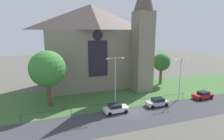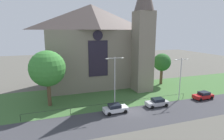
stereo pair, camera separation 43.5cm
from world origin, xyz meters
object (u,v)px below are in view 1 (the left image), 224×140
Objects in this scene: church_building at (95,45)px; parked_car_red at (203,95)px; streetlamp_near at (115,77)px; parked_car_white at (116,108)px; streetlamp_far at (180,74)px; tree_right_far at (161,62)px; tree_left_near at (47,69)px; parked_car_silver at (157,102)px.

parked_car_red is (18.31, -17.01, -9.53)m from church_building.
streetlamp_near reaches higher than parked_car_red.
streetlamp_far is at bearing 5.47° from parked_car_white.
church_building reaches higher than tree_right_far.
parked_car_white is at bearing -33.74° from tree_left_near.
tree_left_near reaches higher than tree_right_far.
parked_car_red is at bearing -42.90° from church_building.
parked_car_white and parked_car_red have the same top height.
parked_car_white is (-17.58, -12.95, -4.95)m from tree_right_far.
streetlamp_near is 9.48m from parked_car_silver.
tree_left_near is 1.22× the size of streetlamp_far.
parked_car_white is at bearing -143.62° from tree_right_far.
tree_left_near is 31.29m from parked_car_red.
tree_right_far reaches higher than parked_car_red.
streetlamp_near reaches higher than streetlamp_far.
parked_car_red is at bearing -12.63° from tree_left_near.
streetlamp_near is (-17.07, -11.26, 0.16)m from tree_right_far.
church_building is 16.27m from streetlamp_near.
streetlamp_near is 13.95m from streetlamp_far.
parked_car_silver is (7.27, -17.23, -9.53)m from church_building.
parked_car_red is (19.37, 0.34, 0.00)m from parked_car_white.
parked_car_red is (29.91, -6.70, -6.31)m from tree_left_near.
church_building is at bearing 165.10° from tree_right_far.
church_building is at bearing 85.26° from parked_car_white.
parked_car_white is 0.99× the size of parked_car_red.
parked_car_red is at bearing -0.24° from parked_car_white.
church_building is 19.82m from parked_car_white.
streetlamp_far is at bearing 0.00° from streetlamp_near.
tree_left_near is at bearing -168.12° from tree_right_far.
parked_car_red is (11.04, 0.21, 0.00)m from parked_car_silver.
streetlamp_far reaches higher than parked_car_silver.
streetlamp_far is 2.02× the size of parked_car_silver.
parked_car_red is at bearing -4.13° from streetlamp_near.
tree_right_far is at bearing -83.90° from parked_car_red.
streetlamp_far is 6.90m from parked_car_red.
streetlamp_far is 7.84m from parked_car_silver.
church_building is 26.75m from parked_car_red.
parked_car_red is at bearing -81.93° from tree_right_far.
tree_right_far is 1.92× the size of parked_car_silver.
streetlamp_near reaches higher than parked_car_silver.
tree_left_near is 2.43× the size of parked_car_red.
streetlamp_near reaches higher than parked_car_white.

